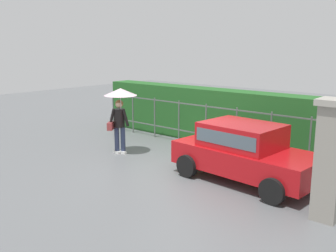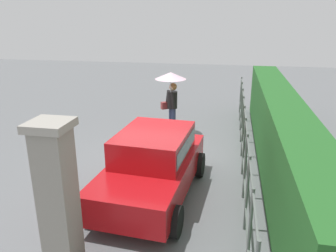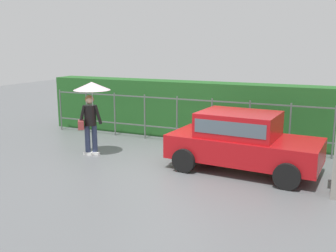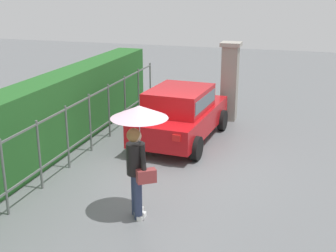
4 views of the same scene
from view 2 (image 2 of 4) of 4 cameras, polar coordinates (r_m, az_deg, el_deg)
ground_plane at (r=9.29m, az=-3.01°, el=-5.96°), size 40.00×40.00×0.00m
car at (r=7.26m, az=-2.59°, el=-6.21°), size 3.84×2.08×1.48m
pedestrian at (r=11.04m, az=0.54°, el=6.71°), size 1.03×1.03×2.10m
gate_pillar at (r=5.40m, az=-18.52°, el=-11.21°), size 0.60×0.60×2.42m
fence_section at (r=8.94m, az=12.93°, el=-1.72°), size 10.57×0.05×1.50m
hedge_row at (r=8.98m, az=18.69°, el=-1.29°), size 11.52×0.90×1.90m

